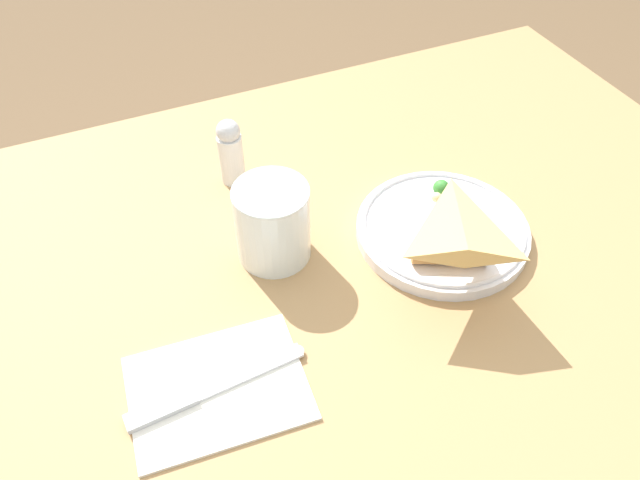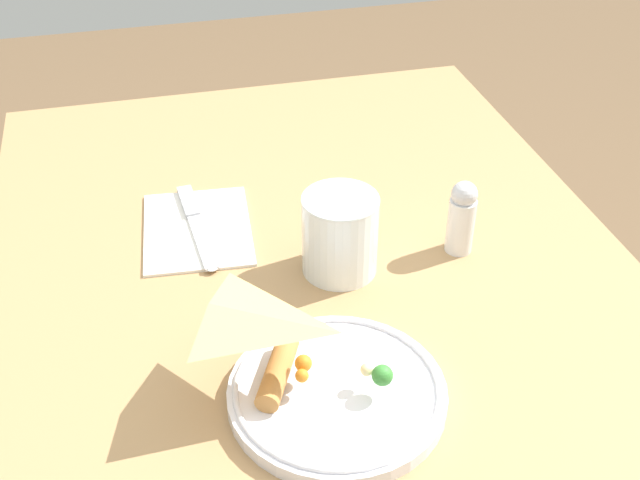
{
  "view_description": "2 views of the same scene",
  "coord_description": "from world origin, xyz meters",
  "px_view_note": "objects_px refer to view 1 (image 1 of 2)",
  "views": [
    {
      "loc": [
        -0.22,
        -0.48,
        1.34
      ],
      "look_at": [
        -0.01,
        0.01,
        0.8
      ],
      "focal_mm": 35.0,
      "sensor_mm": 36.0,
      "label": 1
    },
    {
      "loc": [
        0.68,
        -0.18,
        1.37
      ],
      "look_at": [
        -0.05,
        0.0,
        0.83
      ],
      "focal_mm": 45.0,
      "sensor_mm": 36.0,
      "label": 2
    }
  ],
  "objects_px": {
    "napkin_folded": "(218,388)",
    "milk_glass": "(273,224)",
    "salt_shaker": "(231,151)",
    "dining_table": "(329,309)",
    "plate_pizza": "(443,228)",
    "butter_knife": "(208,389)"
  },
  "relations": [
    {
      "from": "plate_pizza",
      "to": "napkin_folded",
      "type": "height_order",
      "value": "plate_pizza"
    },
    {
      "from": "dining_table",
      "to": "butter_knife",
      "type": "distance_m",
      "value": 0.26
    },
    {
      "from": "dining_table",
      "to": "butter_knife",
      "type": "relative_size",
      "value": 6.08
    },
    {
      "from": "milk_glass",
      "to": "napkin_folded",
      "type": "distance_m",
      "value": 0.2
    },
    {
      "from": "plate_pizza",
      "to": "napkin_folded",
      "type": "bearing_deg",
      "value": -163.34
    },
    {
      "from": "plate_pizza",
      "to": "salt_shaker",
      "type": "height_order",
      "value": "salt_shaker"
    },
    {
      "from": "plate_pizza",
      "to": "salt_shaker",
      "type": "relative_size",
      "value": 2.23
    },
    {
      "from": "milk_glass",
      "to": "napkin_folded",
      "type": "xyz_separation_m",
      "value": [
        -0.12,
        -0.16,
        -0.05
      ]
    },
    {
      "from": "milk_glass",
      "to": "salt_shaker",
      "type": "relative_size",
      "value": 1.04
    },
    {
      "from": "napkin_folded",
      "to": "milk_glass",
      "type": "bearing_deg",
      "value": 52.06
    },
    {
      "from": "dining_table",
      "to": "napkin_folded",
      "type": "xyz_separation_m",
      "value": [
        -0.18,
        -0.13,
        0.11
      ]
    },
    {
      "from": "plate_pizza",
      "to": "butter_knife",
      "type": "xyz_separation_m",
      "value": [
        -0.34,
        -0.1,
        -0.01
      ]
    },
    {
      "from": "plate_pizza",
      "to": "salt_shaker",
      "type": "distance_m",
      "value": 0.3
    },
    {
      "from": "plate_pizza",
      "to": "milk_glass",
      "type": "bearing_deg",
      "value": 163.89
    },
    {
      "from": "salt_shaker",
      "to": "napkin_folded",
      "type": "bearing_deg",
      "value": -111.13
    },
    {
      "from": "butter_knife",
      "to": "milk_glass",
      "type": "bearing_deg",
      "value": 46.04
    },
    {
      "from": "napkin_folded",
      "to": "salt_shaker",
      "type": "height_order",
      "value": "salt_shaker"
    },
    {
      "from": "napkin_folded",
      "to": "butter_knife",
      "type": "height_order",
      "value": "butter_knife"
    },
    {
      "from": "milk_glass",
      "to": "salt_shaker",
      "type": "distance_m",
      "value": 0.15
    },
    {
      "from": "dining_table",
      "to": "salt_shaker",
      "type": "bearing_deg",
      "value": 109.09
    },
    {
      "from": "plate_pizza",
      "to": "salt_shaker",
      "type": "xyz_separation_m",
      "value": [
        -0.21,
        0.21,
        0.03
      ]
    },
    {
      "from": "milk_glass",
      "to": "salt_shaker",
      "type": "height_order",
      "value": "milk_glass"
    }
  ]
}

